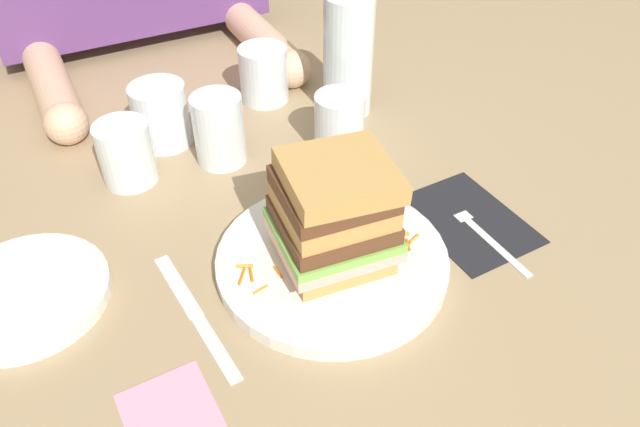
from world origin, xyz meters
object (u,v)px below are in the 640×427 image
object	(u,v)px
empty_tumbler_2	(126,153)
empty_tumbler_3	(264,74)
water_bottle	(348,47)
empty_tumbler_0	(161,115)
fork	(480,229)
napkin_dark	(468,220)
main_plate	(332,261)
juice_glass	(339,127)
sandwich	(334,214)
knife	(197,317)
empty_tumbler_1	(219,129)
side_plate	(25,295)
napkin_pink	(170,412)

from	to	relation	value
empty_tumbler_2	empty_tumbler_3	xyz separation A→B (m)	(0.24, 0.11, 0.00)
water_bottle	empty_tumbler_0	world-z (taller)	water_bottle
fork	empty_tumbler_0	world-z (taller)	empty_tumbler_0
fork	napkin_dark	bearing A→B (deg)	91.42
main_plate	empty_tumbler_0	xyz separation A→B (m)	(-0.09, 0.34, 0.04)
fork	juice_glass	size ratio (longest dim) A/B	1.93
sandwich	knife	world-z (taller)	sandwich
main_plate	empty_tumbler_3	xyz separation A→B (m)	(0.08, 0.38, 0.03)
sandwich	water_bottle	distance (m)	0.35
napkin_dark	sandwich	bearing A→B (deg)	177.83
fork	empty_tumbler_3	xyz separation A→B (m)	(-0.10, 0.41, 0.04)
sandwich	water_bottle	bearing A→B (deg)	58.12
empty_tumbler_1	side_plate	distance (m)	0.32
knife	water_bottle	size ratio (longest dim) A/B	0.85
main_plate	sandwich	distance (m)	0.07
knife	empty_tumbler_0	world-z (taller)	empty_tumbler_0
knife	side_plate	world-z (taller)	side_plate
empty_tumbler_0	empty_tumbler_2	xyz separation A→B (m)	(-0.07, -0.07, -0.00)
empty_tumbler_0	side_plate	size ratio (longest dim) A/B	0.50
main_plate	napkin_pink	world-z (taller)	main_plate
empty_tumbler_2	main_plate	bearing A→B (deg)	-59.11
empty_tumbler_0	empty_tumbler_1	world-z (taller)	empty_tumbler_1
napkin_dark	empty_tumbler_1	bearing A→B (deg)	130.27
empty_tumbler_1	napkin_pink	distance (m)	0.40
water_bottle	empty_tumbler_3	world-z (taller)	water_bottle
knife	water_bottle	xyz separation A→B (m)	(0.35, 0.29, 0.10)
sandwich	empty_tumbler_0	distance (m)	0.35
fork	empty_tumbler_3	distance (m)	0.43
empty_tumbler_1	main_plate	bearing A→B (deg)	-81.82
empty_tumbler_2	empty_tumbler_1	bearing A→B (deg)	-6.15
empty_tumbler_1	empty_tumbler_3	size ratio (longest dim) A/B	1.14
empty_tumbler_3	side_plate	size ratio (longest dim) A/B	0.48
napkin_dark	water_bottle	xyz separation A→B (m)	(-0.00, 0.30, 0.10)
napkin_dark	empty_tumbler_1	xyz separation A→B (m)	(-0.22, 0.26, 0.05)
fork	empty_tumbler_2	world-z (taller)	empty_tumbler_2
side_plate	sandwich	bearing A→B (deg)	-18.95
water_bottle	empty_tumbler_0	size ratio (longest dim) A/B	2.64
empty_tumbler_3	napkin_pink	xyz separation A→B (m)	(-0.30, -0.48, -0.04)
sandwich	juice_glass	size ratio (longest dim) A/B	1.55
fork	knife	bearing A→B (deg)	175.34
side_plate	main_plate	bearing A→B (deg)	-18.82
main_plate	side_plate	size ratio (longest dim) A/B	1.47
fork	water_bottle	bearing A→B (deg)	90.86
fork	empty_tumbler_3	bearing A→B (deg)	104.19
fork	empty_tumbler_2	bearing A→B (deg)	139.31
napkin_dark	side_plate	world-z (taller)	side_plate
side_plate	napkin_pink	size ratio (longest dim) A/B	2.09
sandwich	side_plate	bearing A→B (deg)	161.05
napkin_pink	knife	bearing A→B (deg)	58.21
empty_tumbler_0	napkin_pink	bearing A→B (deg)	-106.22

